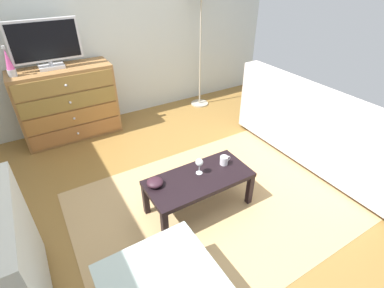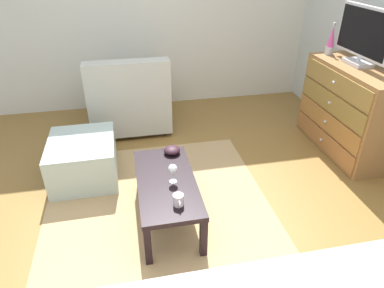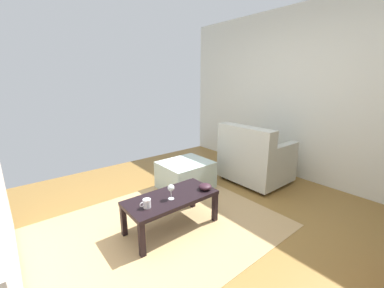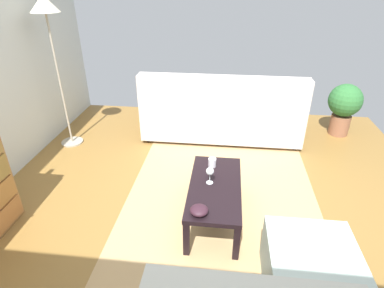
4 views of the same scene
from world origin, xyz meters
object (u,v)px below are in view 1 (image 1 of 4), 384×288
lava_lamp (9,63)px  tv (45,43)px  coffee_table (199,181)px  wine_glass (199,163)px  dresser (68,103)px  bowl_decorative (155,182)px  standing_lamp (201,0)px  couch_large (322,130)px  mug (224,160)px

lava_lamp → tv: bearing=9.3°
tv → coffee_table: (0.78, -2.04, -0.89)m
tv → wine_glass: bearing=-67.7°
dresser → bowl_decorative: 1.94m
dresser → lava_lamp: (-0.49, -0.04, 0.61)m
lava_lamp → bowl_decorative: bearing=-66.5°
dresser → wine_glass: (0.74, -1.97, 0.03)m
lava_lamp → standing_lamp: bearing=-0.1°
couch_large → tv: bearing=140.4°
dresser → coffee_table: size_ratio=1.22×
mug → couch_large: 1.38m
bowl_decorative → couch_large: couch_large is taller
wine_glass → couch_large: bearing=-1.8°
bowl_decorative → coffee_table: bearing=-15.2°
tv → wine_glass: (0.82, -1.99, -0.73)m
coffee_table → bowl_decorative: size_ratio=6.69×
wine_glass → tv: bearing=112.3°
tv → lava_lamp: (-0.41, -0.07, -0.14)m
tv → mug: size_ratio=6.70×
couch_large → coffee_table: bearing=180.0°
dresser → mug: (1.02, -1.97, -0.05)m
lava_lamp → wine_glass: size_ratio=2.10×
coffee_table → mug: mug is taller
coffee_table → bowl_decorative: bowl_decorative is taller
standing_lamp → dresser: bearing=178.6°
lava_lamp → coffee_table: lava_lamp is taller
tv → couch_large: tv is taller
lava_lamp → wine_glass: bearing=-57.5°
mug → dresser: bearing=117.3°
tv → bowl_decorative: 2.14m
lava_lamp → wine_glass: (1.23, -1.93, -0.58)m
couch_large → standing_lamp: 2.35m
dresser → tv: size_ratio=1.53×
lava_lamp → bowl_decorative: lava_lamp is taller
tv → dresser: bearing=-18.1°
tv → lava_lamp: size_ratio=2.31×
coffee_table → bowl_decorative: bearing=164.8°
dresser → lava_lamp: lava_lamp is taller
wine_glass → bowl_decorative: (-0.42, 0.05, -0.08)m
bowl_decorative → mug: bearing=-4.9°
couch_large → bowl_decorative: bearing=177.1°
standing_lamp → couch_large: bearing=-77.9°
mug → couch_large: size_ratio=0.05×
lava_lamp → couch_large: size_ratio=0.16×
dresser → couch_large: dresser is taller
coffee_table → standing_lamp: size_ratio=0.53×
couch_large → mug: bearing=178.1°
coffee_table → wine_glass: 0.18m
lava_lamp → bowl_decorative: (0.81, -1.87, -0.67)m
dresser → tv: tv is taller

